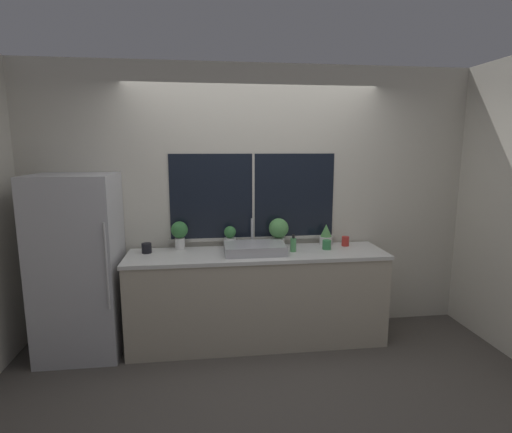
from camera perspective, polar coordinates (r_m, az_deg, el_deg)
name	(u,v)px	position (r m, az deg, el deg)	size (l,w,h in m)	color
ground_plane	(262,355)	(3.90, 0.80, -19.21)	(14.00, 14.00, 0.00)	#4C4742
wall_back	(253,201)	(4.09, -0.45, 2.23)	(8.00, 0.09, 2.70)	beige
wall_left	(50,195)	(5.22, -27.36, 2.79)	(0.06, 7.00, 2.70)	beige
wall_right	(418,189)	(5.62, 22.13, 3.61)	(0.06, 7.00, 2.70)	beige
counter	(257,297)	(3.97, 0.21, -11.46)	(2.47, 0.61, 0.90)	#B2A893
refrigerator	(79,266)	(3.99, -23.98, -6.47)	(0.71, 0.67, 1.66)	#B7B7BC
sink	(255,248)	(3.80, -0.19, -4.57)	(0.57, 0.42, 0.30)	#ADADB2
potted_plant_far_left	(180,232)	(3.98, -10.87, -2.24)	(0.16, 0.16, 0.28)	white
potted_plant_center_left	(230,237)	(3.99, -3.73, -2.94)	(0.12, 0.12, 0.22)	white
potted_plant_center_right	(279,230)	(4.04, 3.25, -1.95)	(0.20, 0.20, 0.29)	white
potted_plant_far_right	(326,235)	(4.17, 9.96, -2.62)	(0.13, 0.13, 0.21)	white
soap_bottle	(293,244)	(3.86, 5.35, -4.00)	(0.06, 0.06, 0.17)	#519E5B
mug_red	(345,241)	(4.17, 12.64, -3.46)	(0.07, 0.07, 0.10)	#B72D28
mug_green	(327,245)	(4.00, 10.07, -3.98)	(0.08, 0.08, 0.09)	#38844C
mug_black	(147,248)	(3.94, -15.36, -4.37)	(0.09, 0.09, 0.09)	black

